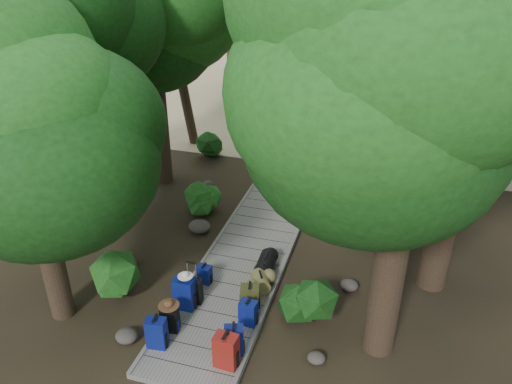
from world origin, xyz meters
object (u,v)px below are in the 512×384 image
(backpack_right_a, at_px, (226,349))
(sun_lounger, at_px, (386,122))
(duffel_right_khaki, at_px, (261,282))
(duffel_right_black, at_px, (266,263))
(backpack_left_d, at_px, (204,273))
(backpack_left_c, at_px, (185,292))
(backpack_right_c, at_px, (248,311))
(suitcase_on_boardwalk, at_px, (193,291))
(kayak, at_px, (265,105))
(backpack_left_a, at_px, (157,331))
(backpack_right_b, at_px, (234,339))
(backpack_right_d, at_px, (250,296))
(backpack_left_b, at_px, (170,318))
(lone_suitcase_on_sand, at_px, (322,127))

(backpack_right_a, relative_size, sun_lounger, 0.42)
(duffel_right_khaki, distance_m, duffel_right_black, 0.69)
(backpack_left_d, bearing_deg, duffel_right_black, 40.01)
(backpack_left_c, bearing_deg, duffel_right_black, 54.17)
(backpack_left_d, height_order, backpack_right_c, backpack_right_c)
(suitcase_on_boardwalk, xyz_separation_m, kayak, (-2.14, 13.36, -0.24))
(backpack_left_a, bearing_deg, backpack_right_a, -9.56)
(sun_lounger, bearing_deg, kayak, -175.03)
(backpack_left_d, xyz_separation_m, suitcase_on_boardwalk, (0.02, -0.70, 0.06))
(backpack_left_c, bearing_deg, backpack_right_c, -2.62)
(backpack_right_b, distance_m, backpack_right_d, 1.30)
(backpack_left_d, bearing_deg, backpack_left_b, -87.24)
(duffel_right_khaki, bearing_deg, backpack_left_a, -149.40)
(backpack_left_b, bearing_deg, duffel_right_khaki, 46.40)
(backpack_left_b, xyz_separation_m, backpack_right_c, (1.45, 0.63, -0.01))
(backpack_left_c, xyz_separation_m, backpack_right_a, (1.38, -1.27, -0.02))
(backpack_left_c, distance_m, lone_suitcase_on_sand, 11.04)
(kayak, bearing_deg, backpack_left_c, -90.38)
(backpack_left_c, xyz_separation_m, backpack_right_c, (1.44, -0.09, -0.11))
(suitcase_on_boardwalk, height_order, kayak, suitcase_on_boardwalk)
(backpack_left_d, relative_size, backpack_right_b, 0.73)
(backpack_right_c, xyz_separation_m, suitcase_on_boardwalk, (-1.33, 0.30, -0.00))
(backpack_left_c, distance_m, suitcase_on_boardwalk, 0.25)
(backpack_right_a, relative_size, kayak, 0.25)
(kayak, bearing_deg, sun_lounger, -20.58)
(lone_suitcase_on_sand, bearing_deg, suitcase_on_boardwalk, -113.24)
(backpack_right_c, xyz_separation_m, duffel_right_black, (-0.13, 1.83, -0.10))
(backpack_right_a, height_order, sun_lounger, backpack_right_a)
(backpack_left_c, xyz_separation_m, backpack_right_b, (1.41, -0.92, -0.08))
(backpack_left_a, xyz_separation_m, sun_lounger, (3.48, 13.63, -0.16))
(backpack_right_d, xyz_separation_m, kayak, (-3.36, 13.18, -0.25))
(backpack_left_c, relative_size, backpack_right_b, 1.23)
(backpack_left_a, bearing_deg, backpack_right_b, 3.77)
(backpack_right_d, relative_size, suitcase_on_boardwalk, 1.01)
(lone_suitcase_on_sand, relative_size, sun_lounger, 0.39)
(backpack_left_b, relative_size, backpack_right_a, 0.82)
(backpack_right_c, relative_size, sun_lounger, 0.33)
(duffel_right_black, height_order, lone_suitcase_on_sand, lone_suitcase_on_sand)
(backpack_left_d, relative_size, kayak, 0.16)
(lone_suitcase_on_sand, bearing_deg, kayak, 121.88)
(backpack_right_a, bearing_deg, duffel_right_khaki, 94.49)
(backpack_right_b, height_order, suitcase_on_boardwalk, backpack_right_b)
(lone_suitcase_on_sand, bearing_deg, backpack_right_d, -106.74)
(backpack_left_d, distance_m, sun_lounger, 12.01)
(backpack_right_d, distance_m, suitcase_on_boardwalk, 1.23)
(backpack_left_c, xyz_separation_m, duffel_right_black, (1.31, 1.74, -0.20))
(backpack_right_b, relative_size, backpack_right_d, 1.10)
(backpack_left_d, xyz_separation_m, backpack_right_a, (1.30, -2.17, 0.14))
(backpack_left_b, relative_size, backpack_right_d, 1.04)
(suitcase_on_boardwalk, bearing_deg, duffel_right_black, 46.88)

